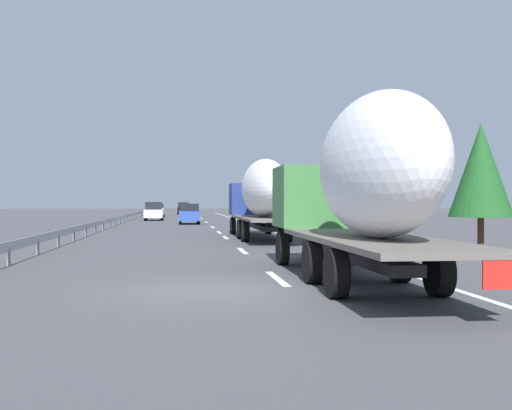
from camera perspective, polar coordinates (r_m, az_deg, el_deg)
ground_plane at (r=54.42m, az=-6.03°, el=-1.80°), size 260.00×260.00×0.00m
lane_stripe_0 at (r=16.69m, az=1.89°, el=-6.56°), size 3.20×0.20×0.01m
lane_stripe_1 at (r=25.96m, az=-1.23°, el=-4.10°), size 3.20×0.20×0.01m
lane_stripe_2 at (r=35.64m, az=-2.74°, el=-2.90°), size 3.20×0.20×0.01m
lane_stripe_3 at (r=41.57m, az=-3.32°, el=-2.44°), size 3.20×0.20×0.01m
lane_stripe_4 at (r=50.02m, az=-3.90°, el=-1.98°), size 3.20×0.20×0.01m
lane_stripe_5 at (r=62.19m, az=-4.46°, el=-1.53°), size 3.20×0.20×0.01m
lane_stripe_6 at (r=76.20m, az=-4.88°, el=-1.19°), size 3.20×0.20×0.01m
lane_stripe_7 at (r=83.46m, az=-5.05°, el=-1.06°), size 3.20×0.20×0.01m
edge_line_right at (r=59.74m, az=-0.81°, el=-1.61°), size 110.00×0.20×0.01m
truck_lead at (r=34.12m, az=0.47°, el=1.01°), size 14.11×2.55×4.19m
truck_trailing at (r=15.55m, az=9.27°, el=1.99°), size 12.81×2.55×4.38m
car_blue_sedan at (r=57.11m, az=-5.97°, el=-0.77°), size 4.69×1.82×1.82m
car_white_van at (r=68.24m, az=-9.10°, el=-0.56°), size 4.46×1.91×1.96m
car_silver_hatch at (r=84.32m, az=-8.80°, el=-0.44°), size 4.52×1.83×1.78m
car_black_suv at (r=99.92m, az=-6.50°, el=-0.29°), size 4.29×1.88×1.91m
road_sign at (r=50.92m, az=1.59°, el=0.58°), size 0.10×0.90×3.25m
tree_0 at (r=27.42m, az=19.42°, el=2.92°), size 2.58×2.58×5.16m
tree_1 at (r=43.18m, az=8.22°, el=3.98°), size 2.80×2.80×7.78m
tree_2 at (r=40.29m, az=10.96°, el=2.84°), size 2.44×2.44×6.00m
guardrail_median at (r=57.64m, az=-12.04°, el=-1.11°), size 94.00×0.10×0.76m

